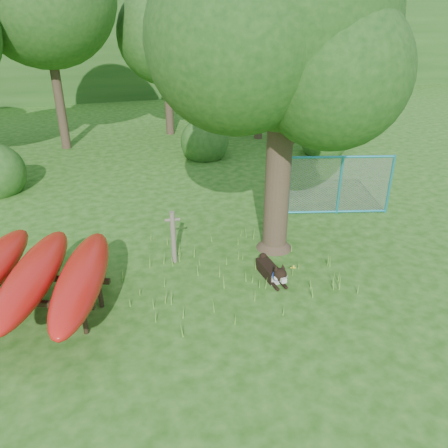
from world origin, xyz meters
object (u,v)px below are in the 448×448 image
object	(u,v)px
kayak_rack	(10,274)
husky_dog	(273,272)
oak_tree	(283,32)
fence_section	(340,185)

from	to	relation	value
kayak_rack	husky_dog	world-z (taller)	kayak_rack
oak_tree	fence_section	bearing A→B (deg)	26.51
kayak_rack	fence_section	bearing A→B (deg)	38.76
oak_tree	kayak_rack	bearing A→B (deg)	-170.42
husky_dog	fence_section	distance (m)	3.97
oak_tree	kayak_rack	distance (m)	6.62
oak_tree	fence_section	xyz separation A→B (m)	(2.47, 1.23, -3.79)
oak_tree	husky_dog	bearing A→B (deg)	-113.42
kayak_rack	oak_tree	bearing A→B (deg)	33.09
fence_section	husky_dog	bearing A→B (deg)	-124.55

